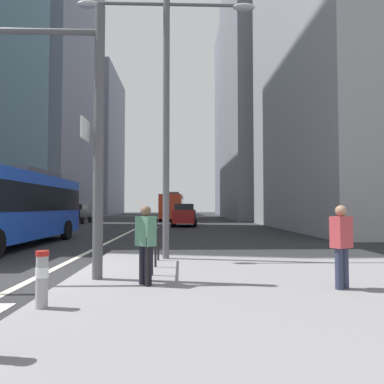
# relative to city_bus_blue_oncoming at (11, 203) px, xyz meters

# --- Properties ---
(ground_plane) EXTENTS (160.00, 160.00, 0.00)m
(ground_plane) POSITION_rel_city_bus_blue_oncoming_xyz_m (3.69, 13.71, -1.84)
(ground_plane) COLOR #28282B
(median_island) EXTENTS (9.00, 10.00, 0.15)m
(median_island) POSITION_rel_city_bus_blue_oncoming_xyz_m (9.19, -7.29, -1.76)
(median_island) COLOR gray
(median_island) RESTS_ON ground
(lane_centre_line) EXTENTS (0.20, 80.00, 0.01)m
(lane_centre_line) POSITION_rel_city_bus_blue_oncoming_xyz_m (3.69, 23.71, -1.83)
(lane_centre_line) COLOR beige
(lane_centre_line) RESTS_ON ground
(office_tower_left_mid) EXTENTS (10.42, 22.70, 42.78)m
(office_tower_left_mid) POSITION_rel_city_bus_blue_oncoming_xyz_m (-12.31, 38.49, 19.56)
(office_tower_left_mid) COLOR slate
(office_tower_left_mid) RESTS_ON ground
(office_tower_left_far) EXTENTS (10.42, 20.18, 31.39)m
(office_tower_left_far) POSITION_rel_city_bus_blue_oncoming_xyz_m (-12.31, 64.12, 13.86)
(office_tower_left_far) COLOR slate
(office_tower_left_far) RESTS_ON ground
(office_tower_right_near) EXTENTS (11.91, 19.75, 31.65)m
(office_tower_right_near) POSITION_rel_city_bus_blue_oncoming_xyz_m (20.69, 11.46, 13.99)
(office_tower_right_near) COLOR #9E9EA3
(office_tower_right_near) RESTS_ON ground
(office_tower_right_mid) EXTENTS (13.96, 18.92, 35.20)m
(office_tower_right_mid) POSITION_rel_city_bus_blue_oncoming_xyz_m (20.69, 34.58, 15.76)
(office_tower_right_mid) COLOR gray
(office_tower_right_mid) RESTS_ON ground
(office_tower_right_far) EXTENTS (11.28, 20.24, 39.60)m
(office_tower_right_far) POSITION_rel_city_bus_blue_oncoming_xyz_m (20.69, 56.20, 17.96)
(office_tower_right_far) COLOR slate
(office_tower_right_far) RESTS_ON ground
(city_bus_blue_oncoming) EXTENTS (2.79, 10.84, 3.40)m
(city_bus_blue_oncoming) POSITION_rel_city_bus_blue_oncoming_xyz_m (0.00, 0.00, 0.00)
(city_bus_blue_oncoming) COLOR blue
(city_bus_blue_oncoming) RESTS_ON ground
(city_bus_red_receding) EXTENTS (2.93, 11.55, 3.40)m
(city_bus_red_receding) POSITION_rel_city_bus_blue_oncoming_xyz_m (6.08, 29.50, 0.00)
(city_bus_red_receding) COLOR red
(city_bus_red_receding) RESTS_ON ground
(car_oncoming_mid) EXTENTS (2.06, 4.45, 1.94)m
(car_oncoming_mid) POSITION_rel_city_bus_blue_oncoming_xyz_m (-3.49, 21.64, -0.85)
(car_oncoming_mid) COLOR black
(car_oncoming_mid) RESTS_ON ground
(car_receding_near) EXTENTS (2.05, 4.45, 1.94)m
(car_receding_near) POSITION_rel_city_bus_blue_oncoming_xyz_m (7.50, 16.64, -0.85)
(car_receding_near) COLOR #232838
(car_receding_near) RESTS_ON ground
(car_receding_far) EXTENTS (2.22, 4.59, 1.94)m
(car_receding_far) POSITION_rel_city_bus_blue_oncoming_xyz_m (7.43, 15.44, -0.84)
(car_receding_far) COLOR maroon
(car_receding_far) RESTS_ON ground
(street_lamp_post) EXTENTS (5.50, 0.32, 8.00)m
(street_lamp_post) POSITION_rel_city_bus_blue_oncoming_xyz_m (6.70, -4.37, 3.45)
(street_lamp_post) COLOR #56565B
(street_lamp_post) RESTS_ON median_island
(bollard_left) EXTENTS (0.20, 0.20, 0.87)m
(bollard_left) POSITION_rel_city_bus_blue_oncoming_xyz_m (5.01, -9.50, -1.20)
(bollard_left) COLOR #99999E
(bollard_left) RESTS_ON median_island
(pedestrian_railing) EXTENTS (0.06, 3.41, 0.98)m
(pedestrian_railing) POSITION_rel_city_bus_blue_oncoming_xyz_m (6.49, -6.42, -0.99)
(pedestrian_railing) COLOR black
(pedestrian_railing) RESTS_ON median_island
(pedestrian_waiting) EXTENTS (0.44, 0.44, 1.57)m
(pedestrian_waiting) POSITION_rel_city_bus_blue_oncoming_xyz_m (6.44, -7.92, -0.82)
(pedestrian_waiting) COLOR black
(pedestrian_waiting) RESTS_ON median_island
(pedestrian_walking) EXTENTS (0.45, 0.39, 1.58)m
(pedestrian_walking) POSITION_rel_city_bus_blue_oncoming_xyz_m (10.19, -8.41, -0.82)
(pedestrian_walking) COLOR #2D334C
(pedestrian_walking) RESTS_ON median_island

